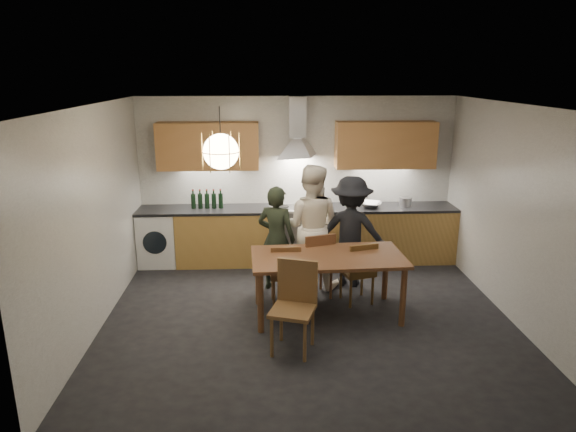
{
  "coord_description": "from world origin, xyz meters",
  "views": [
    {
      "loc": [
        -0.52,
        -5.84,
        2.96
      ],
      "look_at": [
        -0.23,
        0.4,
        1.2
      ],
      "focal_mm": 32.0,
      "sensor_mm": 36.0,
      "label": 1
    }
  ],
  "objects_px": {
    "person_left": "(276,239)",
    "wine_bottles": "(207,199)",
    "person_mid": "(311,226)",
    "stock_pot": "(405,202)",
    "chair_front": "(295,300)",
    "dining_table": "(328,263)",
    "mixing_bowl": "(371,205)",
    "chair_back_left": "(285,271)",
    "person_right": "(351,232)"
  },
  "relations": [
    {
      "from": "chair_front",
      "to": "person_mid",
      "type": "bearing_deg",
      "value": 97.68
    },
    {
      "from": "person_mid",
      "to": "stock_pot",
      "type": "xyz_separation_m",
      "value": [
        1.59,
        0.94,
        0.09
      ]
    },
    {
      "from": "person_right",
      "to": "stock_pot",
      "type": "xyz_separation_m",
      "value": [
        1.02,
        0.94,
        0.18
      ]
    },
    {
      "from": "chair_back_left",
      "to": "person_left",
      "type": "relative_size",
      "value": 0.57
    },
    {
      "from": "chair_back_left",
      "to": "wine_bottles",
      "type": "relative_size",
      "value": 1.7
    },
    {
      "from": "person_mid",
      "to": "wine_bottles",
      "type": "relative_size",
      "value": 3.53
    },
    {
      "from": "dining_table",
      "to": "person_left",
      "type": "relative_size",
      "value": 1.28
    },
    {
      "from": "chair_back_left",
      "to": "wine_bottles",
      "type": "height_order",
      "value": "wine_bottles"
    },
    {
      "from": "chair_front",
      "to": "dining_table",
      "type": "bearing_deg",
      "value": 77.83
    },
    {
      "from": "person_mid",
      "to": "mixing_bowl",
      "type": "xyz_separation_m",
      "value": [
        1.03,
        0.91,
        0.07
      ]
    },
    {
      "from": "person_right",
      "to": "dining_table",
      "type": "bearing_deg",
      "value": 79.48
    },
    {
      "from": "stock_pot",
      "to": "person_right",
      "type": "bearing_deg",
      "value": -137.3
    },
    {
      "from": "dining_table",
      "to": "wine_bottles",
      "type": "distance_m",
      "value": 2.57
    },
    {
      "from": "chair_front",
      "to": "person_left",
      "type": "xyz_separation_m",
      "value": [
        -0.16,
        1.6,
        0.17
      ]
    },
    {
      "from": "person_mid",
      "to": "wine_bottles",
      "type": "xyz_separation_m",
      "value": [
        -1.54,
        0.97,
        0.17
      ]
    },
    {
      "from": "dining_table",
      "to": "chair_front",
      "type": "xyz_separation_m",
      "value": [
        -0.45,
        -0.77,
        -0.13
      ]
    },
    {
      "from": "person_mid",
      "to": "stock_pot",
      "type": "bearing_deg",
      "value": -134.02
    },
    {
      "from": "person_left",
      "to": "wine_bottles",
      "type": "height_order",
      "value": "person_left"
    },
    {
      "from": "chair_front",
      "to": "wine_bottles",
      "type": "relative_size",
      "value": 2.0
    },
    {
      "from": "stock_pot",
      "to": "dining_table",
      "type": "bearing_deg",
      "value": -127.62
    },
    {
      "from": "chair_front",
      "to": "person_mid",
      "type": "distance_m",
      "value": 1.78
    },
    {
      "from": "dining_table",
      "to": "chair_back_left",
      "type": "xyz_separation_m",
      "value": [
        -0.51,
        0.26,
        -0.21
      ]
    },
    {
      "from": "chair_back_left",
      "to": "person_left",
      "type": "xyz_separation_m",
      "value": [
        -0.1,
        0.57,
        0.26
      ]
    },
    {
      "from": "chair_front",
      "to": "person_left",
      "type": "relative_size",
      "value": 0.67
    },
    {
      "from": "chair_front",
      "to": "person_mid",
      "type": "relative_size",
      "value": 0.57
    },
    {
      "from": "dining_table",
      "to": "person_right",
      "type": "bearing_deg",
      "value": 62.56
    },
    {
      "from": "chair_back_left",
      "to": "chair_front",
      "type": "relative_size",
      "value": 0.85
    },
    {
      "from": "person_left",
      "to": "wine_bottles",
      "type": "bearing_deg",
      "value": -23.7
    },
    {
      "from": "wine_bottles",
      "to": "person_right",
      "type": "bearing_deg",
      "value": -24.73
    },
    {
      "from": "chair_front",
      "to": "person_right",
      "type": "xyz_separation_m",
      "value": [
        0.89,
        1.72,
        0.22
      ]
    },
    {
      "from": "stock_pot",
      "to": "person_left",
      "type": "bearing_deg",
      "value": -152.75
    },
    {
      "from": "person_right",
      "to": "stock_pot",
      "type": "height_order",
      "value": "person_right"
    },
    {
      "from": "chair_back_left",
      "to": "person_mid",
      "type": "bearing_deg",
      "value": -120.8
    },
    {
      "from": "dining_table",
      "to": "person_left",
      "type": "xyz_separation_m",
      "value": [
        -0.61,
        0.83,
        0.05
      ]
    },
    {
      "from": "mixing_bowl",
      "to": "wine_bottles",
      "type": "height_order",
      "value": "wine_bottles"
    },
    {
      "from": "mixing_bowl",
      "to": "wine_bottles",
      "type": "distance_m",
      "value": 2.57
    },
    {
      "from": "chair_front",
      "to": "person_mid",
      "type": "xyz_separation_m",
      "value": [
        0.32,
        1.73,
        0.31
      ]
    },
    {
      "from": "dining_table",
      "to": "person_right",
      "type": "height_order",
      "value": "person_right"
    },
    {
      "from": "dining_table",
      "to": "person_left",
      "type": "height_order",
      "value": "person_left"
    },
    {
      "from": "chair_front",
      "to": "wine_bottles",
      "type": "height_order",
      "value": "wine_bottles"
    },
    {
      "from": "dining_table",
      "to": "person_mid",
      "type": "relative_size",
      "value": 1.09
    },
    {
      "from": "person_left",
      "to": "mixing_bowl",
      "type": "xyz_separation_m",
      "value": [
        1.51,
        1.04,
        0.2
      ]
    },
    {
      "from": "person_mid",
      "to": "mixing_bowl",
      "type": "height_order",
      "value": "person_mid"
    },
    {
      "from": "chair_front",
      "to": "stock_pot",
      "type": "relative_size",
      "value": 5.1
    },
    {
      "from": "person_left",
      "to": "stock_pot",
      "type": "xyz_separation_m",
      "value": [
        2.07,
        1.07,
        0.23
      ]
    },
    {
      "from": "person_left",
      "to": "stock_pot",
      "type": "bearing_deg",
      "value": -130.34
    },
    {
      "from": "person_mid",
      "to": "mixing_bowl",
      "type": "distance_m",
      "value": 1.38
    },
    {
      "from": "chair_front",
      "to": "person_left",
      "type": "height_order",
      "value": "person_left"
    },
    {
      "from": "person_right",
      "to": "wine_bottles",
      "type": "xyz_separation_m",
      "value": [
        -2.11,
        0.97,
        0.26
      ]
    },
    {
      "from": "person_mid",
      "to": "person_right",
      "type": "relative_size",
      "value": 1.11
    }
  ]
}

